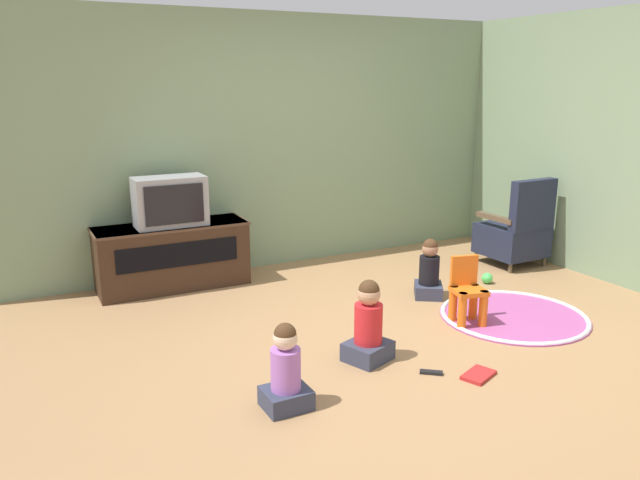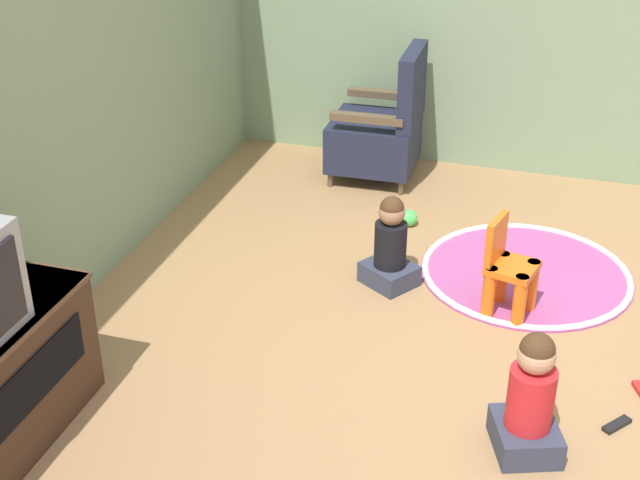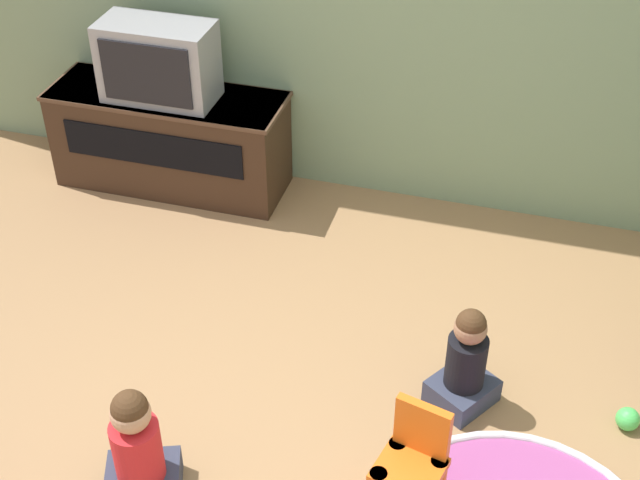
% 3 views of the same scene
% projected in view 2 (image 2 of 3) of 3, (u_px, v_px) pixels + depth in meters
% --- Properties ---
extents(ground_plane, '(30.00, 30.00, 0.00)m').
position_uv_depth(ground_plane, '(461.00, 379.00, 4.18)').
color(ground_plane, '#9E754C').
extents(wall_back, '(5.63, 0.12, 2.50)m').
position_uv_depth(wall_back, '(3.00, 92.00, 3.99)').
color(wall_back, gray).
rests_on(wall_back, ground_plane).
extents(black_armchair, '(0.58, 0.60, 0.92)m').
position_uv_depth(black_armchair, '(381.00, 130.00, 6.04)').
color(black_armchair, brown).
rests_on(black_armchair, ground_plane).
extents(yellow_kid_chair, '(0.29, 0.28, 0.54)m').
position_uv_depth(yellow_kid_chair, '(508.00, 275.00, 4.57)').
color(yellow_kid_chair, orange).
rests_on(yellow_kid_chair, ground_plane).
extents(play_mat, '(1.18, 1.18, 0.04)m').
position_uv_depth(play_mat, '(526.00, 273.00, 5.03)').
color(play_mat, '#A54C8C').
rests_on(play_mat, ground_plane).
extents(child_watching_left, '(0.34, 0.35, 0.53)m').
position_uv_depth(child_watching_left, '(390.00, 247.00, 4.84)').
color(child_watching_left, '#33384C').
rests_on(child_watching_left, ground_plane).
extents(child_watching_right, '(0.37, 0.34, 0.58)m').
position_uv_depth(child_watching_right, '(530.00, 401.00, 3.64)').
color(child_watching_right, '#33384C').
rests_on(child_watching_right, ground_plane).
extents(toy_ball, '(0.10, 0.10, 0.10)m').
position_uv_depth(toy_ball, '(409.00, 218.00, 5.53)').
color(toy_ball, '#4CCC59').
rests_on(toy_ball, ground_plane).
extents(remote_control, '(0.14, 0.13, 0.02)m').
position_uv_depth(remote_control, '(617.00, 425.00, 3.88)').
color(remote_control, black).
rests_on(remote_control, ground_plane).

